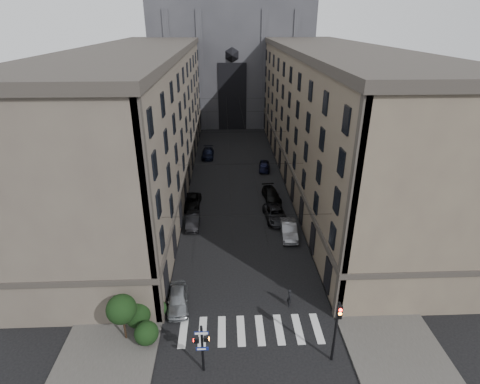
{
  "coord_description": "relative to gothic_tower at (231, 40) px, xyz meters",
  "views": [
    {
      "loc": [
        -1.75,
        -16.95,
        22.13
      ],
      "look_at": [
        -0.56,
        11.39,
        9.0
      ],
      "focal_mm": 28.0,
      "sensor_mm": 36.0,
      "label": 1
    }
  ],
  "objects": [
    {
      "name": "car_left_near",
      "position": [
        -5.95,
        -66.96,
        -17.06
      ],
      "size": [
        2.16,
        4.51,
        1.49
      ],
      "primitive_type": "imported",
      "rotation": [
        0.0,
        0.0,
        0.1
      ],
      "color": "gray",
      "rests_on": "ground"
    },
    {
      "name": "car_left_midnear",
      "position": [
        -5.66,
        -53.44,
        -17.08
      ],
      "size": [
        1.58,
        4.37,
        1.43
      ],
      "primitive_type": "imported",
      "rotation": [
        0.0,
        0.0,
        0.02
      ],
      "color": "black",
      "rests_on": "ground"
    },
    {
      "name": "car_right_midfar",
      "position": [
        4.36,
        -46.66,
        -17.09
      ],
      "size": [
        2.49,
        5.06,
        1.42
      ],
      "primitive_type": "imported",
      "rotation": [
        0.0,
        0.0,
        0.11
      ],
      "color": "black",
      "rests_on": "ground"
    },
    {
      "name": "car_left_far",
      "position": [
        -4.79,
        -29.33,
        -17.07
      ],
      "size": [
        2.12,
        5.07,
        1.46
      ],
      "primitive_type": "imported",
      "rotation": [
        0.0,
        0.0,
        -0.01
      ],
      "color": "black",
      "rests_on": "ground"
    },
    {
      "name": "car_right_far",
      "position": [
        4.5,
        -35.94,
        -17.08
      ],
      "size": [
        2.16,
        4.38,
        1.44
      ],
      "primitive_type": "imported",
      "rotation": [
        0.0,
        0.0,
        -0.11
      ],
      "color": "black",
      "rests_on": "ground"
    },
    {
      "name": "building_left",
      "position": [
        -13.44,
        -38.96,
        -8.45
      ],
      "size": [
        13.6,
        60.6,
        18.85
      ],
      "color": "#534940",
      "rests_on": "ground"
    },
    {
      "name": "sidewalk_left",
      "position": [
        -10.5,
        -38.96,
        -17.72
      ],
      "size": [
        7.0,
        80.0,
        0.15
      ],
      "primitive_type": "cube",
      "color": "#383533",
      "rests_on": "ground"
    },
    {
      "name": "tram_wires",
      "position": [
        0.0,
        -39.33,
        -10.55
      ],
      "size": [
        14.0,
        60.0,
        0.43
      ],
      "color": "black",
      "rests_on": "ground"
    },
    {
      "name": "building_right",
      "position": [
        13.44,
        -38.96,
        -8.45
      ],
      "size": [
        13.6,
        60.6,
        18.85
      ],
      "color": "brown",
      "rests_on": "ground"
    },
    {
      "name": "pedestrian",
      "position": [
        3.47,
        -67.3,
        -16.96
      ],
      "size": [
        0.46,
        0.65,
        1.69
      ],
      "primitive_type": "imported",
      "rotation": [
        0.0,
        0.0,
        1.47
      ],
      "color": "black",
      "rests_on": "ground"
    },
    {
      "name": "car_right_near",
      "position": [
        5.21,
        -56.11,
        -17.02
      ],
      "size": [
        1.92,
        4.83,
        1.56
      ],
      "primitive_type": "imported",
      "rotation": [
        0.0,
        0.0,
        -0.06
      ],
      "color": "gray",
      "rests_on": "ground"
    },
    {
      "name": "shrub_cluster",
      "position": [
        -8.72,
        -69.95,
        -16.0
      ],
      "size": [
        3.9,
        4.4,
        3.9
      ],
      "color": "black",
      "rests_on": "sidewalk_left"
    },
    {
      "name": "car_left_midfar",
      "position": [
        -6.2,
        -48.28,
        -17.13
      ],
      "size": [
        2.38,
        4.86,
        1.33
      ],
      "primitive_type": "imported",
      "rotation": [
        0.0,
        0.0,
        -0.04
      ],
      "color": "black",
      "rests_on": "ground"
    },
    {
      "name": "zebra_crossing",
      "position": [
        0.0,
        -69.96,
        -17.79
      ],
      "size": [
        11.0,
        3.2,
        0.01
      ],
      "primitive_type": "cube",
      "color": "beige",
      "rests_on": "ground"
    },
    {
      "name": "sidewalk_right",
      "position": [
        10.5,
        -38.96,
        -17.72
      ],
      "size": [
        7.0,
        80.0,
        0.15
      ],
      "primitive_type": "cube",
      "color": "#383533",
      "rests_on": "ground"
    },
    {
      "name": "gothic_tower",
      "position": [
        0.0,
        0.0,
        0.0
      ],
      "size": [
        35.0,
        23.0,
        58.0
      ],
      "color": "#2D2D33",
      "rests_on": "ground"
    },
    {
      "name": "pedestrian_signal_left",
      "position": [
        -3.51,
        -73.46,
        -15.48
      ],
      "size": [
        1.02,
        0.38,
        4.0
      ],
      "color": "black",
      "rests_on": "ground"
    },
    {
      "name": "car_right_midnear",
      "position": [
        4.2,
        -52.3,
        -17.07
      ],
      "size": [
        2.85,
        5.45,
        1.46
      ],
      "primitive_type": "imported",
      "rotation": [
        0.0,
        0.0,
        0.08
      ],
      "color": "black",
      "rests_on": "ground"
    },
    {
      "name": "traffic_light_right",
      "position": [
        5.6,
        -73.04,
        -14.51
      ],
      "size": [
        0.34,
        0.5,
        5.2
      ],
      "color": "black",
      "rests_on": "ground"
    }
  ]
}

